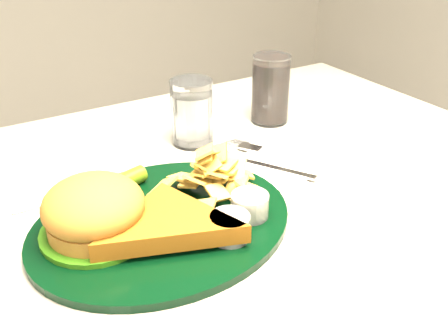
# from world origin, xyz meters

# --- Properties ---
(dinner_plate) EXTENTS (0.38, 0.33, 0.08)m
(dinner_plate) POSITION_xyz_m (-0.07, -0.05, 0.79)
(dinner_plate) COLOR black
(dinner_plate) RESTS_ON table
(water_glass) EXTENTS (0.08, 0.08, 0.11)m
(water_glass) POSITION_xyz_m (0.09, 0.16, 0.81)
(water_glass) COLOR white
(water_glass) RESTS_ON table
(cola_glass) EXTENTS (0.09, 0.09, 0.13)m
(cola_glass) POSITION_xyz_m (0.26, 0.16, 0.81)
(cola_glass) COLOR black
(cola_glass) RESTS_ON table
(fork_napkin) EXTENTS (0.20, 0.21, 0.01)m
(fork_napkin) POSITION_xyz_m (0.15, 0.00, 0.76)
(fork_napkin) COLOR white
(fork_napkin) RESTS_ON table
(wrapped_straw) EXTENTS (0.21, 0.07, 0.01)m
(wrapped_straw) POSITION_xyz_m (-0.13, 0.08, 0.75)
(wrapped_straw) COLOR white
(wrapped_straw) RESTS_ON table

